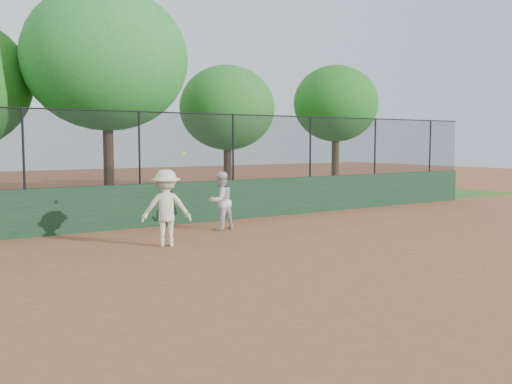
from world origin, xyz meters
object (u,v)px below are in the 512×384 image
tree_2 (106,59)px  tree_4 (336,104)px  tree_3 (227,108)px  player_main (166,208)px  player_second (221,201)px

tree_2 → tree_4: 11.52m
tree_3 → tree_4: size_ratio=0.96×
player_main → tree_4: bearing=34.3°
player_main → tree_4: size_ratio=0.36×
player_main → player_second: bearing=32.1°
tree_3 → tree_4: (5.32, -1.08, 0.31)m
player_main → tree_2: size_ratio=0.28×
player_main → tree_3: 12.64m
tree_2 → tree_4: bearing=5.3°
tree_4 → tree_3: bearing=168.5°
player_main → tree_3: bearing=52.7°
player_second → tree_4: (10.54, 7.30, 3.35)m
player_second → tree_3: (5.23, 8.38, 3.04)m
player_second → tree_4: 13.25m
player_second → player_main: bearing=20.1°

